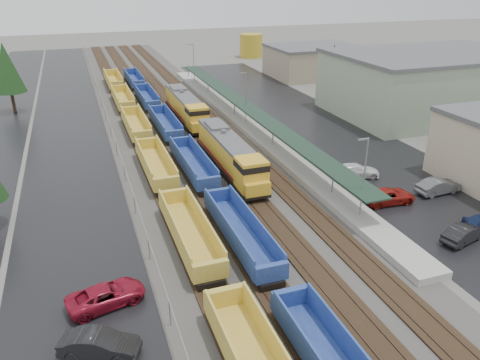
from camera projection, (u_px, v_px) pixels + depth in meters
The scene contains 21 objects.
ballast_strip at pixel (168, 115), 74.10m from camera, with size 20.00×160.00×0.08m, color #302D2B.
trackbed at pixel (168, 114), 74.06m from camera, with size 14.60×160.00×0.22m.
west_parking_lot at pixel (68, 125), 69.55m from camera, with size 10.00×160.00×0.02m, color black.
east_commuter_lot at pixel (304, 121), 71.28m from camera, with size 16.00×100.00×0.02m, color black.
station_platform at pixel (246, 122), 68.10m from camera, with size 3.00×80.00×8.00m.
chainlink_fence at pixel (106, 113), 69.23m from camera, with size 0.08×160.04×2.02m.
industrial_buildings at pixel (428, 90), 71.69m from camera, with size 32.52×75.30×9.50m.
distant_hills at pixel (198, 21), 217.61m from camera, with size 301.00×140.00×25.20m.
tree_west_far at pixel (6, 68), 72.85m from camera, with size 4.84×4.84×11.00m.
tree_east at pixel (333, 65), 78.29m from camera, with size 4.40×4.40×10.00m.
locomotive_lead at pixel (231, 155), 51.79m from camera, with size 2.79×18.35×4.15m.
locomotive_trail at pixel (186, 108), 69.89m from camera, with size 2.79×18.35×4.15m.
well_string_yellow at pixel (156, 165), 51.82m from camera, with size 2.68×107.38×2.38m.
well_string_blue at pixel (193, 164), 52.26m from camera, with size 2.53×109.95×2.24m.
storage_tank at pixel (251, 46), 124.00m from camera, with size 5.97×5.97×5.97m, color #B29823.
parked_car_west_b at pixel (99, 345), 27.35m from camera, with size 4.67×1.63×1.54m, color black.
parked_car_west_c at pixel (106, 296), 31.56m from camera, with size 5.26×2.43×1.46m, color maroon.
parked_car_east_a at pixel (464, 234), 39.05m from camera, with size 4.46×1.56×1.47m, color black.
parked_car_east_b at pixel (389, 196), 45.66m from camera, with size 5.21×2.40×1.45m, color maroon.
parked_car_east_c at pixel (356, 171), 51.35m from camera, with size 5.20×2.12×1.51m, color white.
parked_car_east_e at pixel (438, 186), 47.56m from camera, with size 4.79×1.67×1.58m, color #515356.
Camera 1 is at (-13.16, -11.62, 20.68)m, focal length 35.00 mm.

